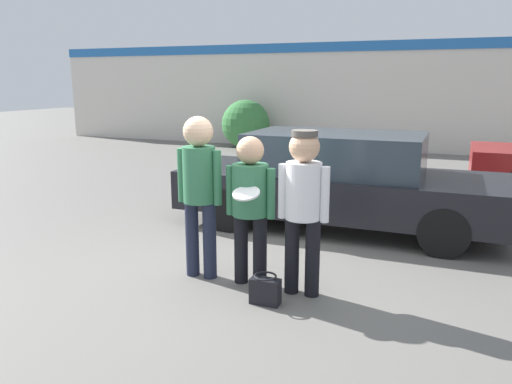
{
  "coord_description": "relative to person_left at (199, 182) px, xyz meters",
  "views": [
    {
      "loc": [
        2.27,
        -4.99,
        2.18
      ],
      "look_at": [
        0.3,
        -0.1,
        0.99
      ],
      "focal_mm": 35.0,
      "sensor_mm": 36.0,
      "label": 1
    }
  ],
  "objects": [
    {
      "name": "person_right",
      "position": [
        1.2,
        -0.04,
        -0.06
      ],
      "size": [
        0.53,
        0.36,
        1.7
      ],
      "color": "black",
      "rests_on": "ground"
    },
    {
      "name": "storefront_building",
      "position": [
        0.29,
        11.36,
        0.62
      ],
      "size": [
        24.0,
        0.22,
        3.36
      ],
      "color": "silver",
      "rests_on": "ground"
    },
    {
      "name": "person_middle_with_frisbee",
      "position": [
        0.6,
        0.01,
        -0.13
      ],
      "size": [
        0.55,
        0.6,
        1.62
      ],
      "color": "black",
      "rests_on": "ground"
    },
    {
      "name": "parked_car_near",
      "position": [
        1.01,
        2.5,
        -0.37
      ],
      "size": [
        4.79,
        1.79,
        1.43
      ],
      "color": "black",
      "rests_on": "ground"
    },
    {
      "name": "person_left",
      "position": [
        0.0,
        0.0,
        0.0
      ],
      "size": [
        0.53,
        0.36,
        1.81
      ],
      "color": "#1E2338",
      "rests_on": "ground"
    },
    {
      "name": "shrub",
      "position": [
        -3.87,
        10.39,
        -0.31
      ],
      "size": [
        1.57,
        1.57,
        1.57
      ],
      "color": "#387A3D",
      "rests_on": "ground"
    },
    {
      "name": "ground_plane",
      "position": [
        0.29,
        0.27,
        -1.09
      ],
      "size": [
        56.0,
        56.0,
        0.0
      ],
      "primitive_type": "plane",
      "color": "#66635E"
    },
    {
      "name": "handbag",
      "position": [
        0.93,
        -0.41,
        -0.95
      ],
      "size": [
        0.3,
        0.23,
        0.3
      ],
      "color": "black",
      "rests_on": "ground"
    }
  ]
}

